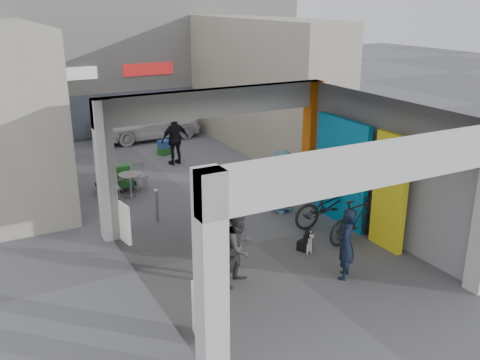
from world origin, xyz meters
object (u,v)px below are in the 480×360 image
cafe_set (124,185)px  man_with_dog (346,244)px  bicycle_rear (356,219)px  produce_stand (116,182)px  border_collie (307,242)px  man_back_turned (239,247)px  white_van (148,122)px  man_elderly (282,181)px  bicycle_front (329,205)px  man_crates (175,139)px

cafe_set → man_with_dog: 7.69m
man_with_dog → bicycle_rear: bearing=179.7°
produce_stand → border_collie: (2.84, -6.23, -0.05)m
man_back_turned → white_van: (2.23, 12.49, -0.06)m
border_collie → man_with_dog: man_with_dog is taller
man_elderly → bicycle_front: bearing=-87.4°
man_crates → white_van: (0.30, 3.93, -0.16)m
man_elderly → man_crates: bearing=80.6°
cafe_set → man_back_turned: bearing=-84.5°
man_crates → bicycle_rear: (1.57, -8.06, -0.36)m
border_collie → man_elderly: bearing=48.6°
border_collie → white_van: white_van is taller
man_with_dog → white_van: man_with_dog is taller
bicycle_rear → man_back_turned: bearing=88.4°
white_van → man_elderly: bearing=-176.9°
man_back_turned → cafe_set: bearing=67.0°
border_collie → bicycle_front: bicycle_front is taller
man_crates → white_van: 3.95m
man_crates → bicycle_rear: bearing=93.1°
man_elderly → man_back_turned: bearing=-153.8°
man_with_dog → bicycle_rear: (1.40, 1.34, -0.23)m
man_back_turned → bicycle_rear: size_ratio=0.88×
cafe_set → white_van: 6.79m
man_back_turned → bicycle_rear: (3.50, 0.49, -0.26)m
bicycle_rear → white_van: (-1.27, 12.00, 0.20)m
border_collie → man_with_dog: bearing=-111.4°
cafe_set → man_crates: 3.42m
produce_stand → man_with_dog: bearing=-60.7°
white_van → man_with_dog: bearing=178.4°
cafe_set → border_collie: 6.41m
bicycle_rear → white_van: 12.06m
border_collie → man_elderly: 2.70m
produce_stand → man_crates: (2.69, 1.81, 0.61)m
man_elderly → man_crates: size_ratio=0.98×
man_crates → white_van: bearing=-102.2°
produce_stand → man_with_dog: size_ratio=0.74×
man_crates → cafe_set: bearing=33.3°
bicycle_front → white_van: bearing=8.2°
border_collie → bicycle_front: 1.80m
white_van → bicycle_rear: bearing=-175.0°
cafe_set → man_crates: size_ratio=0.78×
man_with_dog → white_van: size_ratio=0.36×
man_with_dog → man_crates: bearing=-133.0°
man_elderly → produce_stand: bearing=115.0°
man_with_dog → man_crates: man_crates is taller
bicycle_front → white_van: (-1.27, 10.92, 0.20)m
border_collie → man_elderly: (0.85, 2.48, 0.64)m
border_collie → man_crates: bearing=68.5°
man_with_dog → man_back_turned: 2.26m
cafe_set → man_back_turned: (0.61, -6.33, 0.51)m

